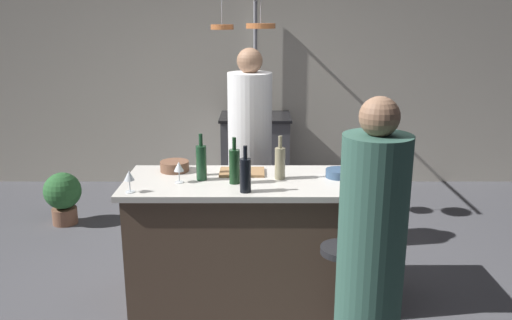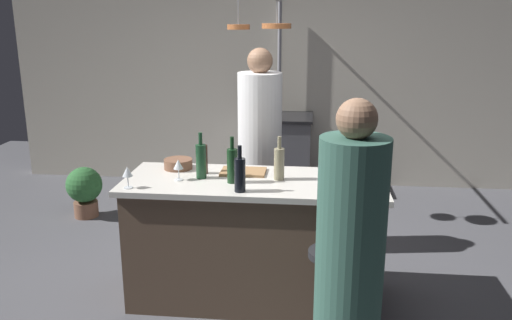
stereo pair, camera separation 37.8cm
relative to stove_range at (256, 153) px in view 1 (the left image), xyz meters
The scene contains 20 objects.
ground_plane 2.49m from the stove_range, 90.00° to the right, with size 9.00×9.00×0.00m, color #4C4C51.
back_wall 0.94m from the stove_range, 90.00° to the left, with size 6.40×0.16×2.60m, color beige.
kitchen_island 2.45m from the stove_range, 90.00° to the right, with size 1.80×0.72×0.90m.
stove_range is the anchor object (origin of this frame).
chef 1.63m from the stove_range, 91.56° to the right, with size 0.37×0.37×1.74m.
bar_stool_right 3.11m from the stove_range, 80.44° to the right, with size 0.28×0.28×0.68m.
guest_right 3.52m from the stove_range, 80.23° to the right, with size 0.34×0.34×1.63m.
overhead_pot_rack 1.27m from the stove_range, 94.92° to the right, with size 0.59×1.43×2.17m.
potted_plant 2.15m from the stove_range, 151.16° to the right, with size 0.36×0.36×0.52m.
cutting_board 2.34m from the stove_range, 92.30° to the right, with size 0.32×0.22×0.02m, color #997047.
pepper_mill 2.43m from the stove_range, 98.92° to the right, with size 0.05×0.05×0.21m, color #382319.
wine_bottle_white 2.50m from the stove_range, 85.92° to the right, with size 0.07×0.07×0.30m.
wine_bottle_red 2.60m from the stove_range, 93.09° to the right, with size 0.07×0.07×0.32m.
wine_bottle_dark 2.77m from the stove_range, 91.27° to the right, with size 0.07×0.07×0.31m.
wine_bottle_green 2.55m from the stove_range, 98.49° to the right, with size 0.07×0.07×0.32m.
wine_glass_near_left_guest 2.62m from the stove_range, 101.54° to the right, with size 0.07×0.07×0.15m.
wine_glass_by_chef 2.73m from the stove_range, 76.07° to the right, with size 0.07×0.07×0.15m.
wine_glass_near_right_guest 2.89m from the stove_range, 106.41° to the right, with size 0.07×0.07×0.15m.
mixing_bowl_blue 2.51m from the stove_range, 76.20° to the right, with size 0.18×0.18×0.06m, color #334C6B.
mixing_bowl_wooden 2.36m from the stove_range, 104.63° to the right, with size 0.21×0.21×0.07m, color brown.
Camera 1 is at (0.01, -3.50, 2.01)m, focal length 37.30 mm.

